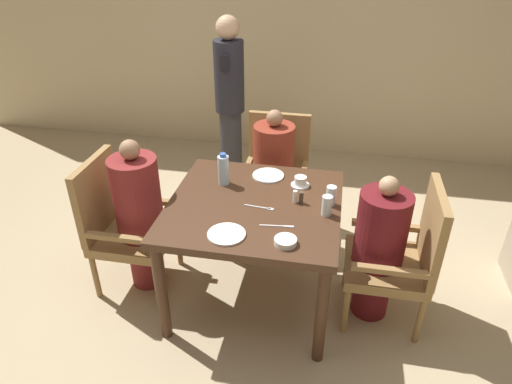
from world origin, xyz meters
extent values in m
plane|color=tan|center=(0.00, 0.00, 0.00)|extent=(16.00, 16.00, 0.00)
cube|color=#C6B289|center=(0.00, 2.53, 1.40)|extent=(8.00, 0.06, 2.80)
cube|color=#422819|center=(0.00, 0.00, 0.75)|extent=(1.09, 1.07, 0.05)
cylinder|color=#422819|center=(-0.48, -0.48, 0.36)|extent=(0.07, 0.07, 0.72)
cylinder|color=#422819|center=(0.48, -0.48, 0.36)|extent=(0.07, 0.07, 0.72)
cylinder|color=#422819|center=(-0.48, 0.48, 0.36)|extent=(0.07, 0.07, 0.72)
cylinder|color=#422819|center=(0.48, 0.48, 0.36)|extent=(0.07, 0.07, 0.72)
cube|color=olive|center=(-0.86, 0.00, 0.40)|extent=(0.51, 0.51, 0.07)
cube|color=olive|center=(-1.10, 0.00, 0.70)|extent=(0.05, 0.51, 0.54)
cube|color=olive|center=(-0.86, 0.24, 0.55)|extent=(0.46, 0.04, 0.04)
cube|color=olive|center=(-0.86, -0.24, 0.55)|extent=(0.46, 0.04, 0.04)
cylinder|color=olive|center=(-0.63, 0.23, 0.18)|extent=(0.04, 0.04, 0.36)
cylinder|color=olive|center=(-0.63, -0.23, 0.18)|extent=(0.04, 0.04, 0.36)
cylinder|color=olive|center=(-1.09, 0.23, 0.18)|extent=(0.04, 0.04, 0.36)
cylinder|color=olive|center=(-1.09, -0.23, 0.18)|extent=(0.04, 0.04, 0.36)
cylinder|color=maroon|center=(-0.80, 0.00, 0.22)|extent=(0.24, 0.24, 0.43)
cylinder|color=maroon|center=(-0.80, 0.00, 0.72)|extent=(0.32, 0.32, 0.58)
sphere|color=#997051|center=(-0.80, 0.00, 1.07)|extent=(0.13, 0.13, 0.13)
cube|color=olive|center=(0.00, 0.85, 0.40)|extent=(0.51, 0.51, 0.07)
cube|color=olive|center=(0.00, 1.09, 0.70)|extent=(0.51, 0.05, 0.54)
cube|color=olive|center=(0.24, 0.85, 0.55)|extent=(0.04, 0.46, 0.04)
cube|color=olive|center=(-0.24, 0.85, 0.55)|extent=(0.04, 0.46, 0.04)
cylinder|color=olive|center=(0.23, 0.63, 0.18)|extent=(0.04, 0.04, 0.36)
cylinder|color=olive|center=(-0.23, 0.63, 0.18)|extent=(0.04, 0.04, 0.36)
cylinder|color=olive|center=(0.23, 1.08, 0.18)|extent=(0.04, 0.04, 0.36)
cylinder|color=olive|center=(-0.23, 1.08, 0.18)|extent=(0.04, 0.04, 0.36)
cylinder|color=maroon|center=(0.00, 0.79, 0.22)|extent=(0.24, 0.24, 0.43)
cylinder|color=maroon|center=(0.00, 0.79, 0.70)|extent=(0.32, 0.32, 0.55)
sphere|color=#997051|center=(0.00, 0.79, 1.04)|extent=(0.13, 0.13, 0.13)
cube|color=olive|center=(0.86, 0.00, 0.40)|extent=(0.51, 0.51, 0.07)
cube|color=olive|center=(1.10, 0.00, 0.70)|extent=(0.05, 0.51, 0.54)
cube|color=olive|center=(0.86, -0.24, 0.55)|extent=(0.46, 0.04, 0.04)
cube|color=olive|center=(0.86, 0.24, 0.55)|extent=(0.46, 0.04, 0.04)
cylinder|color=olive|center=(0.63, -0.23, 0.18)|extent=(0.04, 0.04, 0.36)
cylinder|color=olive|center=(0.63, 0.23, 0.18)|extent=(0.04, 0.04, 0.36)
cylinder|color=olive|center=(1.09, -0.23, 0.18)|extent=(0.04, 0.04, 0.36)
cylinder|color=olive|center=(1.09, 0.23, 0.18)|extent=(0.04, 0.04, 0.36)
cylinder|color=#5B1419|center=(0.80, 0.00, 0.22)|extent=(0.24, 0.24, 0.43)
cylinder|color=#5B1419|center=(0.80, 0.00, 0.68)|extent=(0.32, 0.32, 0.49)
sphere|color=tan|center=(0.80, 0.00, 0.98)|extent=(0.12, 0.12, 0.12)
cylinder|color=#2D2D33|center=(-0.55, 1.61, 0.38)|extent=(0.21, 0.21, 0.76)
cylinder|color=#23232D|center=(-0.55, 1.61, 1.09)|extent=(0.28, 0.28, 0.65)
sphere|color=tan|center=(-0.55, 1.61, 1.52)|extent=(0.21, 0.21, 0.21)
cube|color=black|center=(-0.55, 1.44, 1.25)|extent=(0.07, 0.01, 0.14)
cylinder|color=white|center=(0.03, 0.37, 0.78)|extent=(0.22, 0.22, 0.01)
cylinder|color=white|center=(-0.09, -0.37, 0.78)|extent=(0.22, 0.22, 0.01)
cylinder|color=white|center=(0.26, 0.28, 0.78)|extent=(0.13, 0.13, 0.01)
cylinder|color=white|center=(0.26, 0.28, 0.81)|extent=(0.08, 0.08, 0.06)
cylinder|color=white|center=(0.25, -0.39, 0.79)|extent=(0.13, 0.13, 0.04)
cylinder|color=silver|center=(-0.25, 0.21, 0.87)|extent=(0.08, 0.08, 0.20)
cylinder|color=#3359B2|center=(-0.25, 0.21, 0.99)|extent=(0.04, 0.04, 0.02)
cylinder|color=silver|center=(0.47, 0.07, 0.84)|extent=(0.06, 0.06, 0.13)
cylinder|color=silver|center=(0.45, -0.05, 0.84)|extent=(0.06, 0.06, 0.13)
cylinder|color=white|center=(0.25, 0.06, 0.81)|extent=(0.03, 0.03, 0.08)
cylinder|color=#4C3D2D|center=(0.29, 0.06, 0.81)|extent=(0.03, 0.03, 0.08)
cube|color=silver|center=(0.03, -0.05, 0.78)|extent=(0.17, 0.03, 0.00)
cube|color=silver|center=(0.11, -0.05, 0.78)|extent=(0.04, 0.03, 0.00)
cube|color=silver|center=(0.16, -0.23, 0.78)|extent=(0.17, 0.03, 0.00)
cube|color=silver|center=(0.25, -0.22, 0.78)|extent=(0.06, 0.02, 0.00)
camera|label=1|loc=(0.47, -2.41, 2.31)|focal=32.00mm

